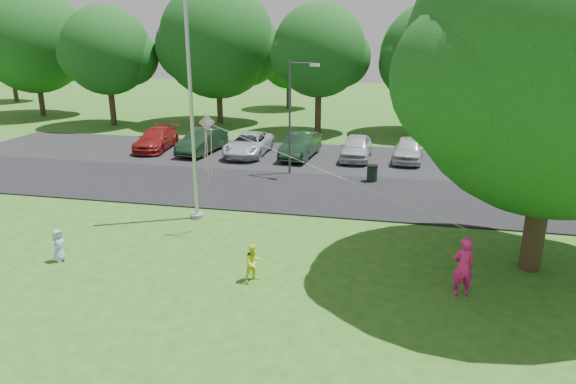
% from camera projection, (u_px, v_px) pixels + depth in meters
% --- Properties ---
extents(ground, '(120.00, 120.00, 0.00)m').
position_uv_depth(ground, '(248.00, 287.00, 14.47)').
color(ground, '#295E18').
rests_on(ground, ground).
extents(park_road, '(60.00, 6.00, 0.06)m').
position_uv_depth(park_road, '(305.00, 192.00, 22.86)').
color(park_road, black).
rests_on(park_road, ground).
extents(parking_strip, '(42.00, 7.00, 0.06)m').
position_uv_depth(parking_strip, '(325.00, 158.00, 28.92)').
color(parking_strip, black).
rests_on(parking_strip, ground).
extents(flagpole, '(0.50, 0.50, 10.00)m').
position_uv_depth(flagpole, '(191.00, 110.00, 18.57)').
color(flagpole, '#B7BABF').
rests_on(flagpole, ground).
extents(street_lamp, '(1.54, 0.59, 5.59)m').
position_uv_depth(street_lamp, '(294.00, 108.00, 24.69)').
color(street_lamp, '#3F3F44').
rests_on(street_lamp, ground).
extents(trash_can, '(0.53, 0.53, 0.84)m').
position_uv_depth(trash_can, '(372.00, 174.00, 24.30)').
color(trash_can, black).
rests_on(trash_can, ground).
extents(big_tree, '(9.16, 8.47, 10.31)m').
position_uv_depth(big_tree, '(556.00, 71.00, 13.78)').
color(big_tree, '#332316').
rests_on(big_tree, ground).
extents(tree_row, '(64.35, 11.94, 10.88)m').
position_uv_depth(tree_row, '(368.00, 49.00, 35.03)').
color(tree_row, '#332316').
rests_on(tree_row, ground).
extents(horizon_trees, '(77.46, 7.20, 7.02)m').
position_uv_depth(horizon_trees, '(403.00, 62.00, 43.96)').
color(horizon_trees, '#332316').
rests_on(horizon_trees, ground).
extents(parked_cars, '(23.43, 5.41, 1.40)m').
position_uv_depth(parked_cars, '(338.00, 147.00, 28.57)').
color(parked_cars, maroon).
rests_on(parked_cars, ground).
extents(woman, '(0.71, 0.57, 1.70)m').
position_uv_depth(woman, '(463.00, 267.00, 13.78)').
color(woman, '#EC1F79').
rests_on(woman, ground).
extents(child_yellow, '(0.69, 0.69, 1.13)m').
position_uv_depth(child_yellow, '(253.00, 263.00, 14.69)').
color(child_yellow, '#F6FF28').
rests_on(child_yellow, ground).
extents(child_blue, '(0.48, 0.59, 1.04)m').
position_uv_depth(child_blue, '(58.00, 245.00, 15.97)').
color(child_blue, '#99BCEA').
rests_on(child_blue, ground).
extents(kite, '(8.53, 3.26, 2.38)m').
position_uv_depth(kite, '(215.00, 138.00, 17.27)').
color(kite, pink).
rests_on(kite, ground).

